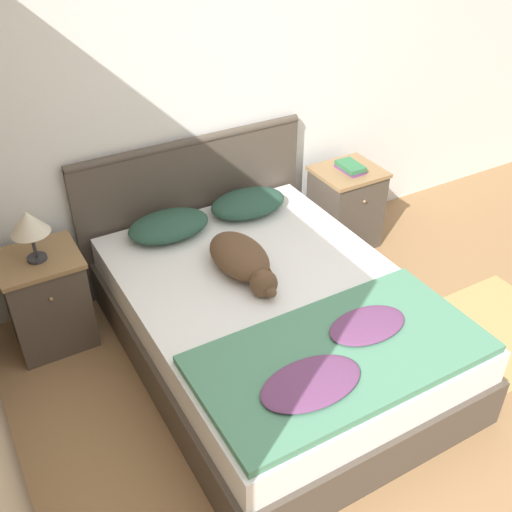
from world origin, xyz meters
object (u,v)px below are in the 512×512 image
book_stack (350,167)px  table_lamp (28,224)px  pillow_left (169,226)px  bed (274,323)px  pillow_right (248,203)px  nightstand_left (47,300)px  dog (242,259)px  nightstand_right (345,207)px

book_stack → table_lamp: table_lamp is taller
table_lamp → pillow_left: bearing=3.3°
bed → pillow_right: 0.92m
table_lamp → book_stack: bearing=0.2°
nightstand_left → pillow_left: 0.85m
bed → pillow_left: bearing=109.4°
table_lamp → dog: bearing=-27.3°
pillow_right → dog: (-0.36, -0.58, 0.02)m
nightstand_right → book_stack: 0.33m
nightstand_right → table_lamp: (-2.20, -0.02, 0.54)m
bed → pillow_left: 0.92m
book_stack → bed: bearing=-144.8°
nightstand_right → pillow_left: (-1.39, 0.03, 0.25)m
pillow_left → table_lamp: size_ratio=1.69×
nightstand_right → pillow_left: bearing=178.9°
pillow_left → table_lamp: (-0.81, -0.05, 0.29)m
book_stack → dog: bearing=-155.4°
bed → table_lamp: size_ratio=6.67×
nightstand_left → table_lamp: 0.54m
nightstand_left → table_lamp: table_lamp is taller
nightstand_right → dog: bearing=-154.9°
pillow_left → dog: dog is taller
dog → pillow_left: bearing=110.2°
pillow_left → book_stack: bearing=-1.6°
nightstand_right → book_stack: book_stack is taller
book_stack → table_lamp: size_ratio=0.71×
bed → table_lamp: table_lamp is taller
pillow_right → book_stack: book_stack is taller
nightstand_right → table_lamp: bearing=-179.4°
pillow_left → dog: (0.21, -0.58, 0.02)m
pillow_right → dog: bearing=-122.0°
book_stack → nightstand_right: bearing=93.4°
bed → pillow_left: pillow_left is taller
nightstand_left → book_stack: bearing=-0.3°
bed → nightstand_right: bearing=35.6°
bed → nightstand_right: size_ratio=3.38×
bed → nightstand_left: size_ratio=3.38×
pillow_right → book_stack: bearing=-2.7°
nightstand_left → bed: bearing=-35.6°
pillow_right → table_lamp: bearing=-178.0°
nightstand_left → pillow_right: pillow_right is taller
nightstand_right → bed: bearing=-144.4°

